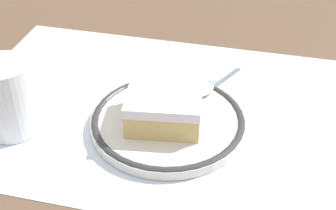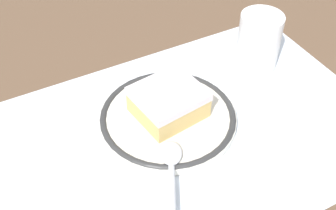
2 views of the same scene
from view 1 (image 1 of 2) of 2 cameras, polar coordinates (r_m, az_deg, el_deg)
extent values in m
plane|color=brown|center=(0.61, -0.89, -0.65)|extent=(2.40, 2.40, 0.00)
cube|color=silver|center=(0.61, -0.89, -0.59)|extent=(0.52, 0.35, 0.00)
cylinder|color=silver|center=(0.58, 0.00, -2.05)|extent=(0.19, 0.19, 0.01)
torus|color=#333333|center=(0.58, 0.00, -1.81)|extent=(0.19, 0.19, 0.01)
cube|color=#DBB76B|center=(0.56, -0.42, -0.68)|extent=(0.09, 0.09, 0.03)
cube|color=white|center=(0.55, -0.43, 1.01)|extent=(0.10, 0.09, 0.01)
ellipsoid|color=silver|center=(0.62, 4.01, 1.88)|extent=(0.04, 0.05, 0.01)
cylinder|color=silver|center=(0.66, 7.36, 4.20)|extent=(0.05, 0.08, 0.01)
cylinder|color=white|center=(0.58, -18.59, 0.84)|extent=(0.06, 0.06, 0.09)
cylinder|color=silver|center=(0.60, -18.10, -1.27)|extent=(0.06, 0.06, 0.03)
camera|label=2|loc=(0.82, 25.79, 38.67)|focal=47.04mm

